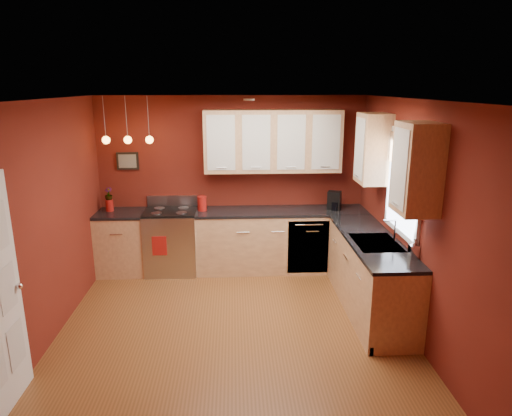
{
  "coord_description": "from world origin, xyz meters",
  "views": [
    {
      "loc": [
        0.03,
        -4.73,
        2.74
      ],
      "look_at": [
        0.31,
        1.0,
        1.19
      ],
      "focal_mm": 32.0,
      "sensor_mm": 36.0,
      "label": 1
    }
  ],
  "objects_px": {
    "gas_range": "(172,241)",
    "red_canister": "(202,203)",
    "coffee_maker": "(334,201)",
    "soap_pump": "(414,248)",
    "sink": "(376,244)"
  },
  "relations": [
    {
      "from": "coffee_maker",
      "to": "soap_pump",
      "type": "height_order",
      "value": "coffee_maker"
    },
    {
      "from": "sink",
      "to": "soap_pump",
      "type": "relative_size",
      "value": 3.19
    },
    {
      "from": "gas_range",
      "to": "sink",
      "type": "height_order",
      "value": "sink"
    },
    {
      "from": "red_canister",
      "to": "soap_pump",
      "type": "xyz_separation_m",
      "value": [
        2.4,
        -2.04,
        0.0
      ]
    },
    {
      "from": "red_canister",
      "to": "gas_range",
      "type": "bearing_deg",
      "value": -177.25
    },
    {
      "from": "sink",
      "to": "red_canister",
      "type": "height_order",
      "value": "sink"
    },
    {
      "from": "sink",
      "to": "coffee_maker",
      "type": "distance_m",
      "value": 1.51
    },
    {
      "from": "red_canister",
      "to": "coffee_maker",
      "type": "height_order",
      "value": "coffee_maker"
    },
    {
      "from": "coffee_maker",
      "to": "soap_pump",
      "type": "xyz_separation_m",
      "value": [
        0.43,
        -2.01,
        -0.02
      ]
    },
    {
      "from": "coffee_maker",
      "to": "gas_range",
      "type": "bearing_deg",
      "value": -158.4
    },
    {
      "from": "gas_range",
      "to": "red_canister",
      "type": "height_order",
      "value": "red_canister"
    },
    {
      "from": "red_canister",
      "to": "coffee_maker",
      "type": "bearing_deg",
      "value": -0.91
    },
    {
      "from": "gas_range",
      "to": "coffee_maker",
      "type": "bearing_deg",
      "value": -0.21
    },
    {
      "from": "gas_range",
      "to": "coffee_maker",
      "type": "height_order",
      "value": "coffee_maker"
    },
    {
      "from": "coffee_maker",
      "to": "soap_pump",
      "type": "bearing_deg",
      "value": -56.11
    }
  ]
}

